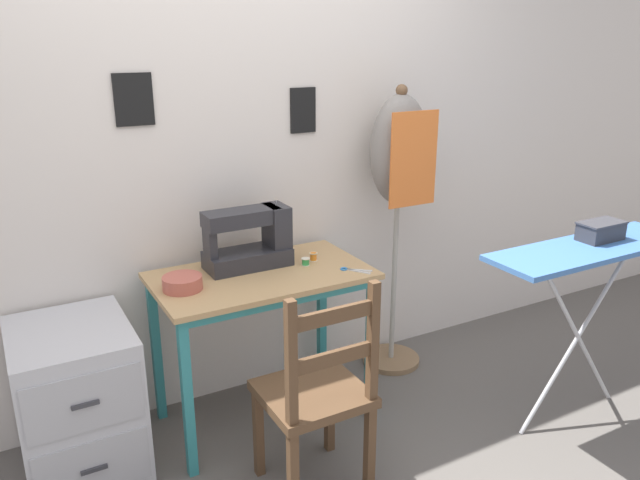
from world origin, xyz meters
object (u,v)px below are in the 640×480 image
(fabric_bowl, at_px, (182,283))
(scissors, at_px, (351,270))
(ironing_board, at_px, (589,258))
(dress_form, at_px, (399,167))
(thread_spool_mid_table, at_px, (313,257))
(thread_spool_near_machine, at_px, (306,262))
(wooden_chair, at_px, (316,395))
(storage_box, at_px, (601,231))
(filing_cabinet, at_px, (78,401))
(sewing_machine, at_px, (252,239))

(fabric_bowl, distance_m, scissors, 0.76)
(ironing_board, bearing_deg, dress_form, 118.16)
(thread_spool_mid_table, bearing_deg, scissors, -65.37)
(thread_spool_near_machine, relative_size, wooden_chair, 0.04)
(fabric_bowl, xyz_separation_m, storage_box, (1.76, -0.66, 0.14))
(storage_box, bearing_deg, dress_form, 124.71)
(filing_cabinet, height_order, ironing_board, ironing_board)
(fabric_bowl, height_order, thread_spool_near_machine, fabric_bowl)
(sewing_machine, relative_size, scissors, 3.17)
(thread_spool_mid_table, xyz_separation_m, wooden_chair, (-0.31, -0.60, -0.33))
(thread_spool_mid_table, relative_size, wooden_chair, 0.04)
(wooden_chair, height_order, storage_box, storage_box)
(sewing_machine, distance_m, scissors, 0.48)
(ironing_board, height_order, storage_box, storage_box)
(thread_spool_mid_table, bearing_deg, sewing_machine, 164.58)
(filing_cabinet, bearing_deg, ironing_board, -19.07)
(wooden_chair, bearing_deg, ironing_board, -6.29)
(scissors, xyz_separation_m, filing_cabinet, (-1.21, 0.19, -0.42))
(dress_form, xyz_separation_m, storage_box, (0.56, -0.80, -0.21))
(thread_spool_mid_table, bearing_deg, storage_box, -32.18)
(fabric_bowl, bearing_deg, sewing_machine, 17.79)
(thread_spool_mid_table, xyz_separation_m, dress_form, (0.56, 0.10, 0.36))
(filing_cabinet, relative_size, storage_box, 2.97)
(thread_spool_mid_table, xyz_separation_m, filing_cabinet, (-1.12, -0.01, -0.44))
(scissors, bearing_deg, thread_spool_mid_table, 114.63)
(storage_box, bearing_deg, wooden_chair, 175.75)
(thread_spool_mid_table, height_order, filing_cabinet, thread_spool_mid_table)
(ironing_board, bearing_deg, filing_cabinet, 160.93)
(scissors, height_order, storage_box, storage_box)
(filing_cabinet, distance_m, ironing_board, 2.30)
(fabric_bowl, height_order, dress_form, dress_form)
(fabric_bowl, relative_size, thread_spool_mid_table, 4.27)
(fabric_bowl, distance_m, filing_cabinet, 0.65)
(thread_spool_near_machine, distance_m, thread_spool_mid_table, 0.07)
(thread_spool_mid_table, relative_size, filing_cabinet, 0.06)
(sewing_machine, xyz_separation_m, dress_form, (0.84, 0.03, 0.25))
(thread_spool_mid_table, distance_m, ironing_board, 1.25)
(scissors, relative_size, storage_box, 0.58)
(thread_spool_mid_table, xyz_separation_m, storage_box, (1.11, -0.70, 0.15))
(sewing_machine, bearing_deg, dress_form, 1.80)
(thread_spool_near_machine, relative_size, thread_spool_mid_table, 1.03)
(fabric_bowl, height_order, filing_cabinet, fabric_bowl)
(scissors, bearing_deg, wooden_chair, -135.03)
(thread_spool_near_machine, xyz_separation_m, filing_cabinet, (-1.05, 0.03, -0.44))
(fabric_bowl, bearing_deg, scissors, -11.85)
(fabric_bowl, distance_m, thread_spool_near_machine, 0.59)
(thread_spool_near_machine, bearing_deg, ironing_board, -33.35)
(fabric_bowl, bearing_deg, thread_spool_near_machine, 0.41)
(wooden_chair, distance_m, filing_cabinet, 1.00)
(scissors, relative_size, dress_form, 0.08)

